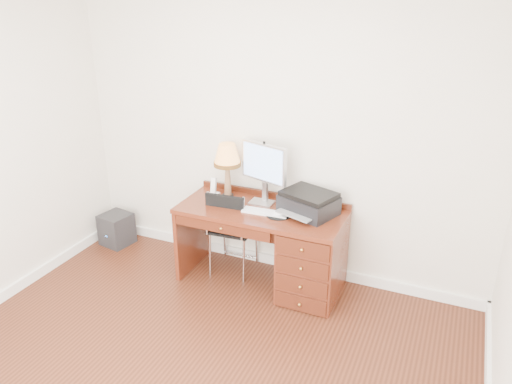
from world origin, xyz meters
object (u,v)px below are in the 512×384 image
at_px(phone, 214,192).
at_px(monitor, 263,166).
at_px(chair, 230,224).
at_px(printer, 309,203).
at_px(equipment_box, 117,229).
at_px(desk, 294,249).
at_px(leg_lamp, 227,158).

bearing_deg(phone, monitor, 7.79).
xyz_separation_m(monitor, chair, (-0.28, -0.12, -0.58)).
distance_m(printer, equipment_box, 2.24).
xyz_separation_m(phone, chair, (0.19, -0.05, -0.28)).
xyz_separation_m(desk, chair, (-0.65, 0.03, 0.11)).
height_order(printer, chair, printer).
relative_size(phone, chair, 0.22).
distance_m(printer, phone, 0.93).
xyz_separation_m(printer, phone, (-0.93, -0.01, -0.04)).
distance_m(leg_lamp, phone, 0.35).
bearing_deg(leg_lamp, printer, -4.12).
relative_size(printer, phone, 2.83).
height_order(desk, equipment_box, desk).
xyz_separation_m(desk, monitor, (-0.37, 0.15, 0.69)).
distance_m(desk, phone, 0.93).
relative_size(desk, equipment_box, 4.40).
height_order(leg_lamp, phone, leg_lamp).
xyz_separation_m(monitor, leg_lamp, (-0.36, -0.00, 0.03)).
relative_size(printer, equipment_box, 1.60).
bearing_deg(chair, monitor, 19.82).
relative_size(monitor, phone, 2.94).
bearing_deg(chair, phone, 162.38).
distance_m(desk, equipment_box, 2.06).
distance_m(phone, equipment_box, 1.36).
relative_size(desk, monitor, 2.66).
height_order(phone, equipment_box, phone).
bearing_deg(monitor, desk, -4.28).
relative_size(desk, phone, 7.80).
bearing_deg(chair, printer, 1.22).
bearing_deg(chair, desk, -6.01).
distance_m(leg_lamp, equipment_box, 1.63).
bearing_deg(equipment_box, phone, 10.57).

